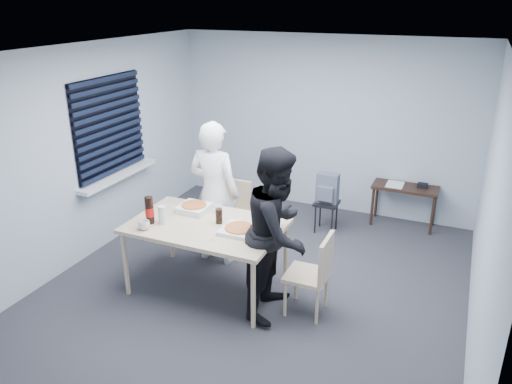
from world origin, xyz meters
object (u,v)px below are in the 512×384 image
at_px(chair_right, 315,270).
at_px(backpack, 327,189).
at_px(stool, 326,209).
at_px(soda_bottle, 150,211).
at_px(person_white, 214,193).
at_px(dining_table, 206,229).
at_px(chair_far, 233,210).
at_px(person_black, 278,233).
at_px(side_table, 405,192).
at_px(mug_a, 144,225).
at_px(mug_b, 218,209).

distance_m(chair_right, backpack, 1.97).
relative_size(stool, soda_bottle, 1.47).
relative_size(person_white, soda_bottle, 5.86).
bearing_deg(dining_table, stool, 67.38).
bearing_deg(dining_table, backpack, 67.25).
distance_m(chair_far, chair_right, 1.77).
height_order(person_white, stool, person_white).
height_order(person_black, soda_bottle, person_black).
distance_m(chair_right, side_table, 2.61).
height_order(dining_table, soda_bottle, soda_bottle).
relative_size(chair_right, mug_a, 7.24).
relative_size(person_black, stool, 3.99).
xyz_separation_m(chair_right, person_white, (-1.47, 0.62, 0.37)).
relative_size(person_white, mug_a, 14.39).
height_order(dining_table, chair_far, chair_far).
distance_m(dining_table, chair_right, 1.26).
relative_size(dining_table, chair_far, 1.84).
distance_m(person_black, mug_b, 0.95).
relative_size(person_black, side_table, 1.97).
relative_size(chair_right, soda_bottle, 2.95).
bearing_deg(mug_a, mug_b, 53.71).
distance_m(person_white, soda_bottle, 0.92).
bearing_deg(chair_far, mug_b, -76.68).
distance_m(dining_table, mug_a, 0.66).
distance_m(chair_right, mug_b, 1.34).
height_order(side_table, mug_a, mug_a).
height_order(backpack, soda_bottle, soda_bottle).
bearing_deg(mug_b, mug_a, -126.29).
bearing_deg(side_table, chair_right, -101.66).
bearing_deg(mug_a, dining_table, 34.85).
xyz_separation_m(stool, backpack, (0.00, -0.01, 0.31)).
bearing_deg(backpack, person_white, -126.40).
xyz_separation_m(dining_table, chair_right, (1.24, 0.01, -0.23)).
relative_size(side_table, mug_a, 7.31).
bearing_deg(person_black, mug_a, 103.18).
bearing_deg(dining_table, chair_far, 100.16).
distance_m(backpack, mug_b, 1.82).
xyz_separation_m(person_white, mug_b, (0.22, -0.31, -0.04)).
distance_m(stool, mug_b, 1.89).
bearing_deg(person_black, stool, 1.14).
bearing_deg(mug_b, person_white, 124.98).
bearing_deg(soda_bottle, mug_a, -78.75).
height_order(chair_right, person_black, person_black).
bearing_deg(backpack, person_black, -86.40).
bearing_deg(soda_bottle, dining_table, 20.66).
height_order(chair_right, side_table, chair_right).
height_order(dining_table, backpack, backpack).
bearing_deg(dining_table, person_black, -3.18).
relative_size(side_table, soda_bottle, 2.98).
bearing_deg(stool, person_black, -88.86).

